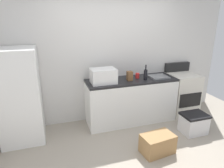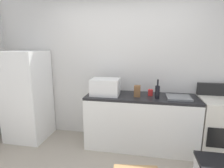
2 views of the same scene
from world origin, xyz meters
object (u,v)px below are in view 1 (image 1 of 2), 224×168
at_px(refrigerator, 19,96).
at_px(knife_block, 130,76).
at_px(stove_oven, 181,93).
at_px(coffee_mug, 137,76).
at_px(cardboard_box_large, 157,144).
at_px(storage_bin, 194,123).
at_px(wine_bottle, 145,74).
at_px(microwave, 103,76).

relative_size(refrigerator, knife_block, 8.97).
bearing_deg(knife_block, stove_oven, 2.54).
distance_m(coffee_mug, cardboard_box_large, 1.42).
height_order(coffee_mug, storage_bin, coffee_mug).
bearing_deg(wine_bottle, stove_oven, 6.43).
height_order(refrigerator, storage_bin, refrigerator).
relative_size(knife_block, cardboard_box_large, 0.35).
xyz_separation_m(microwave, coffee_mug, (0.74, 0.09, -0.09)).
distance_m(refrigerator, knife_block, 2.00).
bearing_deg(storage_bin, cardboard_box_large, -161.27).
bearing_deg(wine_bottle, cardboard_box_large, -103.80).
bearing_deg(knife_block, wine_bottle, -9.58).
bearing_deg(coffee_mug, knife_block, -154.76).
relative_size(microwave, storage_bin, 1.00).
xyz_separation_m(microwave, knife_block, (0.53, -0.01, -0.05)).
height_order(coffee_mug, knife_block, knife_block).
distance_m(refrigerator, storage_bin, 3.14).
relative_size(refrigerator, wine_bottle, 5.38).
relative_size(wine_bottle, cardboard_box_large, 0.58).
distance_m(microwave, storage_bin, 1.90).
xyz_separation_m(stove_oven, storage_bin, (-0.28, -0.81, -0.27)).
xyz_separation_m(coffee_mug, storage_bin, (0.79, -0.85, -0.76)).
bearing_deg(stove_oven, cardboard_box_large, -137.30).
height_order(refrigerator, microwave, refrigerator).
relative_size(stove_oven, coffee_mug, 11.00).
relative_size(cardboard_box_large, storage_bin, 1.12).
distance_m(refrigerator, wine_bottle, 2.31).
bearing_deg(coffee_mug, storage_bin, -47.17).
height_order(stove_oven, wine_bottle, wine_bottle).
bearing_deg(wine_bottle, refrigerator, 178.65).
height_order(refrigerator, cardboard_box_large, refrigerator).
distance_m(refrigerator, microwave, 1.48).
bearing_deg(storage_bin, wine_bottle, 134.63).
height_order(microwave, cardboard_box_large, microwave).
xyz_separation_m(knife_block, cardboard_box_large, (0.06, -1.07, -0.83)).
bearing_deg(microwave, knife_block, -0.71).
bearing_deg(knife_block, microwave, 179.29).
height_order(stove_oven, coffee_mug, stove_oven).
height_order(refrigerator, coffee_mug, refrigerator).
bearing_deg(cardboard_box_large, microwave, 118.61).
distance_m(stove_oven, storage_bin, 0.90).
bearing_deg(microwave, wine_bottle, -4.04).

